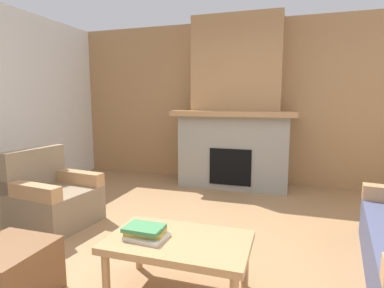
{
  "coord_description": "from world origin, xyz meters",
  "views": [
    {
      "loc": [
        0.83,
        -2.32,
        1.4
      ],
      "look_at": [
        -0.23,
        1.02,
        0.89
      ],
      "focal_mm": 28.71,
      "sensor_mm": 36.0,
      "label": 1
    }
  ],
  "objects_px": {
    "coffee_table": "(178,246)",
    "ottoman": "(9,274)",
    "armchair": "(53,199)",
    "fireplace": "(235,115)"
  },
  "relations": [
    {
      "from": "coffee_table",
      "to": "fireplace",
      "type": "bearing_deg",
      "value": 92.27
    },
    {
      "from": "armchair",
      "to": "ottoman",
      "type": "distance_m",
      "value": 1.39
    },
    {
      "from": "fireplace",
      "to": "ottoman",
      "type": "distance_m",
      "value": 3.71
    },
    {
      "from": "armchair",
      "to": "coffee_table",
      "type": "distance_m",
      "value": 1.97
    },
    {
      "from": "coffee_table",
      "to": "ottoman",
      "type": "relative_size",
      "value": 1.92
    },
    {
      "from": "coffee_table",
      "to": "ottoman",
      "type": "xyz_separation_m",
      "value": [
        -1.11,
        -0.41,
        -0.18
      ]
    },
    {
      "from": "ottoman",
      "to": "fireplace",
      "type": "bearing_deg",
      "value": 73.97
    },
    {
      "from": "fireplace",
      "to": "coffee_table",
      "type": "relative_size",
      "value": 2.7
    },
    {
      "from": "fireplace",
      "to": "armchair",
      "type": "bearing_deg",
      "value": -126.89
    },
    {
      "from": "armchair",
      "to": "ottoman",
      "type": "bearing_deg",
      "value": -60.12
    }
  ]
}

